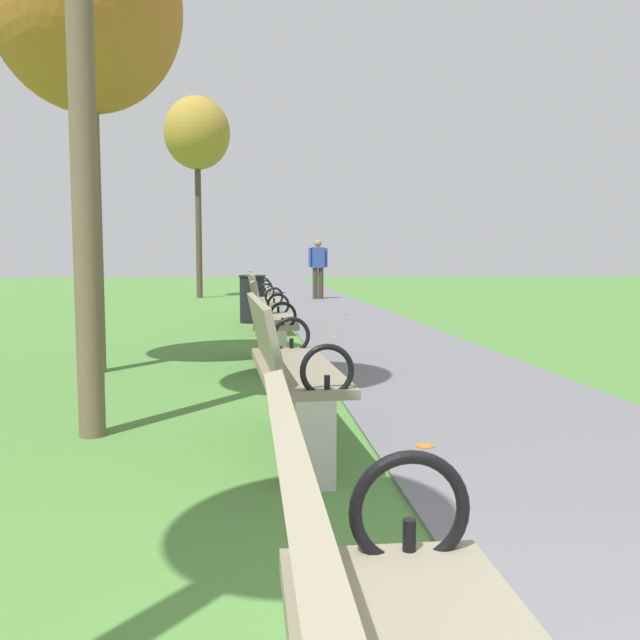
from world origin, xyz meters
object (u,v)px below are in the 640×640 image
object	(u,v)px
park_bench_5	(259,290)
trash_bin	(252,299)
park_bench_3	(270,320)
tree_3	(86,8)
park_bench_2	(287,368)
park_bench_4	(263,301)
tree_4	(197,134)
pedestrian_walking	(318,266)

from	to	relation	value
park_bench_5	trash_bin	bearing A→B (deg)	-94.84
park_bench_3	tree_3	world-z (taller)	tree_3
park_bench_2	park_bench_3	bearing A→B (deg)	90.00
park_bench_4	tree_4	distance (m)	10.26
park_bench_4	trash_bin	distance (m)	1.55
park_bench_4	tree_4	world-z (taller)	tree_4
park_bench_3	tree_3	xyz separation A→B (m)	(-1.73, -0.29, 3.02)
park_bench_4	park_bench_2	bearing A→B (deg)	-90.00
tree_3	park_bench_5	bearing A→B (deg)	75.68
tree_3	park_bench_4	bearing A→B (deg)	63.70
park_bench_5	pedestrian_walking	xyz separation A→B (m)	(1.70, 4.76, 0.44)
park_bench_3	park_bench_4	bearing A→B (deg)	90.00
tree_3	pedestrian_walking	distance (m)	12.32
pedestrian_walking	trash_bin	distance (m)	6.77
park_bench_2	tree_4	size ratio (longest dim) A/B	0.29
park_bench_2	pedestrian_walking	xyz separation A→B (m)	(1.70, 14.43, 0.44)
park_bench_2	park_bench_4	xyz separation A→B (m)	(-0.00, 6.40, 0.00)
park_bench_3	trash_bin	bearing A→B (deg)	91.77
park_bench_2	trash_bin	distance (m)	7.94
pedestrian_walking	tree_3	bearing A→B (deg)	-106.56
park_bench_4	tree_3	distance (m)	4.94
tree_4	trash_bin	bearing A→B (deg)	-79.34
tree_4	trash_bin	size ratio (longest dim) A/B	6.75
park_bench_2	park_bench_5	bearing A→B (deg)	90.00
pedestrian_walking	trash_bin	world-z (taller)	pedestrian_walking
park_bench_5	pedestrian_walking	size ratio (longest dim) A/B	0.99
park_bench_2	trash_bin	xyz separation A→B (m)	(-0.15, 7.94, -0.06)
trash_bin	park_bench_3	bearing A→B (deg)	-88.23
tree_3	tree_4	world-z (taller)	tree_4
tree_3	trash_bin	bearing A→B (deg)	72.56
park_bench_5	tree_4	distance (m)	7.43
park_bench_2	trash_bin	world-z (taller)	park_bench_2
park_bench_5	tree_3	world-z (taller)	tree_3
tree_3	trash_bin	world-z (taller)	tree_3
park_bench_4	tree_4	bearing A→B (deg)	99.80
park_bench_4	tree_3	world-z (taller)	tree_3
park_bench_2	park_bench_5	world-z (taller)	same
park_bench_3	pedestrian_walking	size ratio (longest dim) A/B	0.99
tree_4	pedestrian_walking	bearing A→B (deg)	-20.27
park_bench_5	park_bench_4	bearing A→B (deg)	-90.00
park_bench_2	park_bench_3	distance (m)	3.18
park_bench_2	park_bench_5	xyz separation A→B (m)	(-0.00, 9.68, 0.00)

